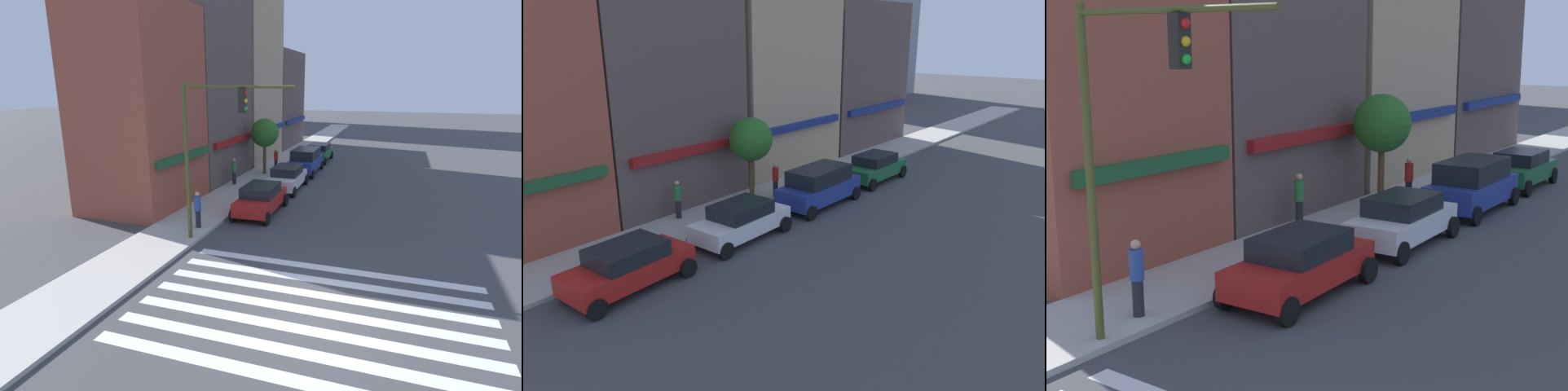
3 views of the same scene
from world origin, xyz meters
TOP-DOWN VIEW (x-y plane):
  - ground_plane at (0.00, 0.00)m, footprint 200.00×200.00m
  - sidewalk_left at (0.00, 7.50)m, footprint 120.00×3.00m
  - crosswalk_stripes at (0.00, 0.00)m, footprint 6.82×10.80m
  - storefront_row at (21.06, 11.50)m, footprint 32.71×5.30m
  - traffic_signal at (4.10, 5.37)m, footprint 0.32×4.76m
  - sedan_red at (8.93, 4.70)m, footprint 4.45×2.02m
  - sedan_white at (14.40, 4.70)m, footprint 4.43×2.02m
  - suv_blue at (19.97, 4.70)m, footprint 4.70×2.12m
  - sedan_green at (25.50, 4.70)m, footprint 4.42×2.02m
  - pedestrian_red_jacket at (19.29, 6.95)m, footprint 0.32×0.32m
  - pedestrian_blue_shirt at (5.43, 6.69)m, footprint 0.32×0.32m
  - pedestrian_green_top at (14.13, 8.39)m, footprint 0.32×0.32m
  - street_tree at (18.11, 7.50)m, footprint 2.13×2.13m

SIDE VIEW (x-z plane):
  - ground_plane at x=0.00m, z-range 0.00..0.00m
  - crosswalk_stripes at x=0.00m, z-range 0.00..0.01m
  - sidewalk_left at x=0.00m, z-range 0.00..0.15m
  - sedan_red at x=8.93m, z-range 0.05..1.64m
  - sedan_white at x=14.40m, z-range 0.05..1.64m
  - sedan_green at x=25.50m, z-range 0.05..1.64m
  - suv_blue at x=19.97m, z-range 0.06..2.00m
  - pedestrian_red_jacket at x=19.29m, z-range 0.19..1.96m
  - pedestrian_blue_shirt at x=5.43m, z-range 0.19..1.96m
  - pedestrian_green_top at x=14.13m, z-range 0.19..1.96m
  - street_tree at x=18.11m, z-range 1.15..5.35m
  - traffic_signal at x=4.10m, z-range 1.22..8.15m
  - storefront_row at x=21.06m, z-range -1.10..14.61m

